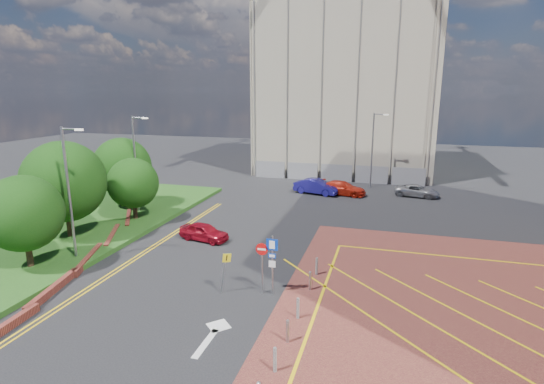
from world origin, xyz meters
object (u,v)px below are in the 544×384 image
at_px(tree_b, 64,182).
at_px(lamp_left_near, 69,188).
at_px(tree_a, 23,213).
at_px(sign_cluster, 268,259).
at_px(car_blue_back, 316,187).
at_px(tree_c, 133,183).
at_px(tree_d, 122,166).
at_px(car_red_back, 342,188).
at_px(car_silver_back, 417,191).
at_px(lamp_left_far, 136,160).
at_px(car_red_left, 204,232).
at_px(lamp_back, 373,148).
at_px(warning_sign, 225,268).

bearing_deg(tree_b, lamp_left_near, -44.25).
bearing_deg(tree_a, sign_cluster, 3.94).
bearing_deg(car_blue_back, sign_cluster, -163.02).
xyz_separation_m(tree_c, car_blue_back, (12.36, 13.37, -2.43)).
relative_size(tree_a, lamp_left_near, 0.68).
bearing_deg(tree_d, car_red_back, 30.84).
relative_size(tree_d, car_silver_back, 1.43).
xyz_separation_m(tree_a, lamp_left_far, (-0.42, 12.00, 1.16)).
distance_m(sign_cluster, car_silver_back, 25.45).
bearing_deg(car_blue_back, tree_a, 164.49).
height_order(lamp_left_far, car_red_left, lamp_left_far).
bearing_deg(sign_cluster, car_red_back, 87.08).
height_order(tree_c, car_silver_back, tree_c).
distance_m(tree_c, lamp_left_near, 8.20).
xyz_separation_m(tree_b, lamp_left_far, (1.08, 7.00, 0.42)).
distance_m(tree_c, car_red_left, 7.96).
height_order(car_red_left, car_blue_back, car_blue_back).
relative_size(lamp_back, sign_cluster, 2.50).
distance_m(lamp_left_near, car_blue_back, 24.48).
height_order(tree_b, tree_c, tree_b).
height_order(tree_a, lamp_left_near, lamp_left_near).
bearing_deg(car_blue_back, car_silver_back, -67.44).
height_order(tree_b, lamp_back, lamp_back).
xyz_separation_m(lamp_left_far, sign_cluster, (14.72, -11.02, -2.71)).
height_order(lamp_left_near, sign_cluster, lamp_left_near).
height_order(tree_d, warning_sign, tree_d).
bearing_deg(tree_c, warning_sign, -39.49).
distance_m(tree_a, tree_b, 5.27).
bearing_deg(car_silver_back, car_red_back, 108.57).
height_order(tree_a, warning_sign, tree_a).
relative_size(tree_d, lamp_left_far, 0.76).
bearing_deg(lamp_left_far, car_red_left, -28.90).
height_order(lamp_left_far, car_silver_back, lamp_left_far).
bearing_deg(lamp_back, tree_b, -130.41).
bearing_deg(car_red_left, tree_d, 73.35).
distance_m(lamp_back, car_red_back, 6.22).
bearing_deg(car_silver_back, warning_sign, 165.37).
xyz_separation_m(warning_sign, car_red_left, (-4.48, 7.12, -0.81)).
distance_m(car_blue_back, car_red_back, 2.62).
bearing_deg(lamp_left_far, car_silver_back, 29.31).
bearing_deg(car_red_left, car_red_back, -14.26).
bearing_deg(car_red_left, lamp_back, -15.49).
relative_size(car_blue_back, car_red_back, 0.97).
xyz_separation_m(tree_b, sign_cluster, (15.80, -4.02, -2.28)).
bearing_deg(lamp_left_far, lamp_left_near, -78.69).
xyz_separation_m(tree_c, lamp_left_far, (-0.92, 2.00, 1.47)).
distance_m(lamp_left_far, car_silver_back, 26.82).
xyz_separation_m(tree_d, car_silver_back, (25.19, 11.98, -3.28)).
height_order(lamp_left_far, lamp_back, lamp_left_far).
distance_m(sign_cluster, car_blue_back, 22.47).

